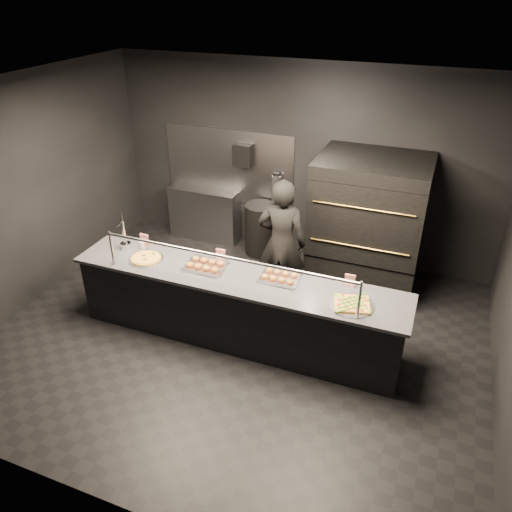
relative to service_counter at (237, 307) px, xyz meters
name	(u,v)px	position (x,y,z in m)	size (l,w,h in m)	color
room	(235,230)	(-0.02, 0.05, 1.03)	(6.04, 6.00, 3.00)	black
service_counter	(237,307)	(0.00, 0.00, 0.00)	(4.10, 0.78, 1.37)	black
pizza_oven	(368,223)	(1.20, 1.90, 0.50)	(1.50, 1.23, 1.91)	black
prep_shelf	(205,214)	(-1.60, 2.32, -0.01)	(1.20, 0.35, 0.90)	#99999E
towel_dispenser	(243,155)	(-0.90, 2.39, 1.09)	(0.30, 0.20, 0.35)	black
fire_extinguisher	(276,189)	(-0.35, 2.40, 0.60)	(0.14, 0.14, 0.51)	#B2B2B7
beer_tap	(125,238)	(-1.60, 0.10, 0.61)	(0.14, 0.20, 0.53)	silver
round_pizza	(146,258)	(-1.20, -0.06, 0.47)	(0.43, 0.43, 0.03)	silver
slider_tray_a	(205,265)	(-0.43, 0.04, 0.49)	(0.53, 0.42, 0.08)	silver
slider_tray_b	(279,277)	(0.50, 0.12, 0.48)	(0.47, 0.36, 0.07)	silver
square_pizza	(352,304)	(1.40, -0.10, 0.47)	(0.48, 0.48, 0.05)	silver
condiment_jar	(144,246)	(-1.37, 0.17, 0.50)	(0.14, 0.06, 0.09)	silver
tent_cards	(233,257)	(-0.16, 0.28, 0.53)	(2.84, 0.04, 0.15)	white
trash_bin	(261,229)	(-0.52, 2.18, -0.04)	(0.51, 0.51, 0.84)	black
worker	(282,243)	(0.22, 1.01, 0.43)	(0.66, 0.43, 1.80)	black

